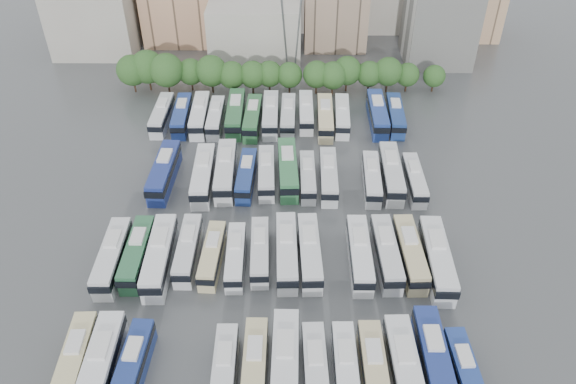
{
  "coord_description": "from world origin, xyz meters",
  "views": [
    {
      "loc": [
        2.44,
        -59.71,
        54.79
      ],
      "look_at": [
        1.78,
        5.66,
        3.0
      ],
      "focal_mm": 35.0,
      "sensor_mm": 36.0,
      "label": 1
    }
  ],
  "objects_px": {
    "bus_r1_s5": "(236,256)",
    "bus_r3_s12": "(377,114)",
    "bus_r2_s11": "(372,178)",
    "bus_r3_s5": "(253,117)",
    "bus_r2_s9": "(329,176)",
    "bus_r1_s4": "(212,255)",
    "bus_r2_s12": "(391,173)",
    "bus_r3_s2": "(200,115)",
    "bus_r1_s7": "(287,252)",
    "bus_r0_s10": "(374,372)",
    "bus_r1_s8": "(310,252)",
    "bus_r0_s11": "(405,373)",
    "bus_r1_s12": "(410,253)",
    "bus_r3_s10": "(342,116)",
    "bus_r1_s2": "(160,256)",
    "bus_r3_s6": "(271,114)",
    "bus_r1_s10": "(360,254)",
    "bus_r2_s6": "(266,173)",
    "bus_r3_s13": "(395,115)",
    "bus_r3_s1": "(182,115)",
    "bus_r0_s7": "(285,368)",
    "bus_r2_s3": "(203,175)",
    "bus_r3_s4": "(236,113)",
    "bus_r3_s9": "(325,117)",
    "bus_r2_s4": "(226,170)",
    "bus_r2_s5": "(246,175)",
    "bus_r0_s0": "(75,363)",
    "bus_r1_s11": "(386,253)",
    "bus_r0_s6": "(255,369)",
    "bus_r2_s13": "(414,179)",
    "bus_r0_s9": "(346,371)",
    "bus_r3_s3": "(216,117)",
    "bus_r0_s12": "(434,360)",
    "bus_r2_s1": "(164,171)",
    "bus_r2_s8": "(308,177)",
    "bus_r2_s7": "(288,169)",
    "bus_r1_s6": "(260,251)",
    "bus_r3_s8": "(306,112)",
    "bus_r0_s8": "(316,373)",
    "apartment_tower": "(443,1)",
    "bus_r3_s7": "(288,116)",
    "bus_r1_s1": "(137,253)",
    "bus_r1_s3": "(188,249)",
    "bus_r0_s13": "(466,375)",
    "bus_r1_s13": "(437,259)",
    "bus_r1_s0": "(112,257)",
    "bus_r0_s2": "(132,369)"
  },
  "relations": [
    {
      "from": "bus_r3_s8",
      "to": "bus_r3_s2",
      "type": "bearing_deg",
      "value": -175.8
    },
    {
      "from": "apartment_tower",
      "to": "bus_r3_s7",
      "type": "xyz_separation_m",
      "value": [
        -32.43,
        -28.21,
        -11.17
      ]
    },
    {
      "from": "bus_r0_s7",
      "to": "bus_r0_s13",
      "type": "xyz_separation_m",
      "value": [
        19.53,
        -0.43,
        -0.42
      ]
    },
    {
      "from": "bus_r0_s0",
      "to": "bus_r1_s11",
      "type": "height_order",
      "value": "bus_r1_s11"
    },
    {
      "from": "bus_r1_s1",
      "to": "bus_r1_s6",
      "type": "distance_m",
      "value": 16.37
    },
    {
      "from": "bus_r2_s1",
      "to": "bus_r3_s6",
      "type": "distance_m",
      "value": 24.33
    },
    {
      "from": "bus_r3_s3",
      "to": "bus_r3_s9",
      "type": "relative_size",
      "value": 0.91
    },
    {
      "from": "bus_r1_s10",
      "to": "bus_r2_s6",
      "type": "height_order",
      "value": "bus_r1_s10"
    },
    {
      "from": "bus_r1_s4",
      "to": "bus_r1_s7",
      "type": "height_order",
      "value": "bus_r1_s7"
    },
    {
      "from": "bus_r2_s11",
      "to": "bus_r0_s12",
      "type": "bearing_deg",
      "value": -82.14
    },
    {
      "from": "bus_r0_s7",
      "to": "bus_r1_s8",
      "type": "xyz_separation_m",
      "value": [
        3.04,
        18.02,
        -0.17
      ]
    },
    {
      "from": "bus_r2_s1",
      "to": "bus_r2_s7",
      "type": "distance_m",
      "value": 19.67
    },
    {
      "from": "bus_r1_s1",
      "to": "bus_r1_s7",
      "type": "xyz_separation_m",
      "value": [
        19.96,
        0.43,
        0.09
      ]
    },
    {
      "from": "bus_r0_s6",
      "to": "bus_r2_s13",
      "type": "height_order",
      "value": "bus_r0_s6"
    },
    {
      "from": "bus_r2_s11",
      "to": "bus_r3_s13",
      "type": "relative_size",
      "value": 0.95
    },
    {
      "from": "bus_r0_s8",
      "to": "bus_r0_s13",
      "type": "distance_m",
      "value": 16.22
    },
    {
      "from": "bus_r1_s4",
      "to": "bus_r0_s10",
      "type": "bearing_deg",
      "value": -39.74
    },
    {
      "from": "bus_r0_s10",
      "to": "bus_r1_s8",
      "type": "xyz_separation_m",
      "value": [
        -6.61,
        18.26,
        0.11
      ]
    },
    {
      "from": "bus_r3_s12",
      "to": "bus_r2_s9",
      "type": "bearing_deg",
      "value": -117.36
    },
    {
      "from": "bus_r2_s12",
      "to": "bus_r3_s2",
      "type": "distance_m",
      "value": 37.3
    },
    {
      "from": "bus_r0_s6",
      "to": "bus_r0_s12",
      "type": "bearing_deg",
      "value": 3.31
    },
    {
      "from": "bus_r1_s4",
      "to": "bus_r3_s6",
      "type": "xyz_separation_m",
      "value": [
        6.56,
        36.24,
        0.3
      ]
    },
    {
      "from": "bus_r0_s7",
      "to": "bus_r1_s5",
      "type": "height_order",
      "value": "bus_r0_s7"
    },
    {
      "from": "bus_r2_s9",
      "to": "bus_r3_s13",
      "type": "distance_m",
      "value": 22.95
    },
    {
      "from": "bus_r1_s8",
      "to": "bus_r2_s7",
      "type": "bearing_deg",
      "value": 96.9
    },
    {
      "from": "bus_r1_s5",
      "to": "bus_r3_s12",
      "type": "bearing_deg",
      "value": 56.47
    },
    {
      "from": "bus_r2_s9",
      "to": "bus_r3_s9",
      "type": "bearing_deg",
      "value": 90.04
    },
    {
      "from": "bus_r0_s8",
      "to": "bus_r0_s12",
      "type": "distance_m",
      "value": 13.16
    },
    {
      "from": "bus_r1_s5",
      "to": "bus_r2_s12",
      "type": "distance_m",
      "value": 29.66
    },
    {
      "from": "bus_r0_s11",
      "to": "bus_r1_s12",
      "type": "distance_m",
      "value": 18.8
    },
    {
      "from": "bus_r3_s8",
      "to": "bus_r3_s12",
      "type": "distance_m",
      "value": 13.16
    },
    {
      "from": "bus_r3_s1",
      "to": "bus_r3_s8",
      "type": "height_order",
      "value": "bus_r3_s1"
    },
    {
      "from": "bus_r1_s6",
      "to": "bus_r0_s0",
      "type": "bearing_deg",
      "value": -139.78
    },
    {
      "from": "bus_r2_s11",
      "to": "bus_r3_s5",
      "type": "height_order",
      "value": "bus_r3_s5"
    },
    {
      "from": "bus_r2_s1",
      "to": "bus_r2_s12",
      "type": "distance_m",
      "value": 36.06
    },
    {
      "from": "bus_r3_s10",
      "to": "bus_r1_s2",
      "type": "bearing_deg",
      "value": -123.29
    },
    {
      "from": "bus_r2_s3",
      "to": "bus_r3_s4",
      "type": "distance_m",
      "value": 19.33
    },
    {
      "from": "bus_r2_s8",
      "to": "bus_r2_s6",
      "type": "bearing_deg",
      "value": 171.52
    },
    {
      "from": "bus_r0_s11",
      "to": "bus_r1_s4",
      "type": "distance_m",
      "value": 29.24
    },
    {
      "from": "bus_r0_s9",
      "to": "bus_r3_s3",
      "type": "bearing_deg",
      "value": 110.12
    },
    {
      "from": "bus_r2_s4",
      "to": "bus_r2_s5",
      "type": "height_order",
      "value": "bus_r2_s4"
    },
    {
      "from": "bus_r1_s0",
      "to": "bus_r0_s2",
      "type": "bearing_deg",
      "value": -69.92
    },
    {
      "from": "bus_r0_s10",
      "to": "bus_r3_s5",
      "type": "bearing_deg",
      "value": 106.45
    },
    {
      "from": "bus_r0_s10",
      "to": "bus_r2_s6",
      "type": "distance_m",
      "value": 38.6
    },
    {
      "from": "bus_r1_s13",
      "to": "bus_r0_s6",
      "type": "bearing_deg",
      "value": -142.86
    },
    {
      "from": "bus_r1_s4",
      "to": "bus_r2_s9",
      "type": "height_order",
      "value": "bus_r2_s9"
    },
    {
      "from": "bus_r1_s11",
      "to": "bus_r1_s10",
      "type": "bearing_deg",
      "value": -177.79
    },
    {
      "from": "bus_r1_s3",
      "to": "bus_r3_s7",
      "type": "distance_m",
      "value": 37.6
    },
    {
      "from": "bus_r3_s13",
      "to": "bus_r3_s1",
      "type": "bearing_deg",
      "value": -176.95
    },
    {
      "from": "bus_r0_s12",
      "to": "bus_r1_s6",
      "type": "height_order",
      "value": "bus_r0_s12"
    }
  ]
}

